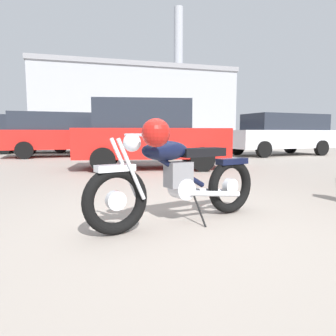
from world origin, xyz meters
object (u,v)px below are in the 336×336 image
red_hatchback_near (149,134)px  dark_sedan_left (32,134)px  pale_sedan_back (281,133)px  vintage_motorcycle (177,177)px  silver_sedan_mid (2,134)px  white_estate_far (63,133)px  blue_hatchback_right (124,135)px

red_hatchback_near → dark_sedan_left: same height
red_hatchback_near → pale_sedan_back: red_hatchback_near is taller
vintage_motorcycle → silver_sedan_mid: silver_sedan_mid is taller
vintage_motorcycle → white_estate_far: 10.43m
vintage_motorcycle → white_estate_far: bearing=-98.5°
blue_hatchback_right → silver_sedan_mid: size_ratio=1.08×
dark_sedan_left → blue_hatchback_right: bearing=-5.2°
blue_hatchback_right → pale_sedan_back: 7.53m
pale_sedan_back → blue_hatchback_right: bearing=-41.9°
dark_sedan_left → blue_hatchback_right: (4.37, 0.05, -0.08)m
vintage_motorcycle → silver_sedan_mid: 17.23m
red_hatchback_near → blue_hatchback_right: red_hatchback_near is taller
dark_sedan_left → pale_sedan_back: bearing=-25.3°
silver_sedan_mid → white_estate_far: bearing=-59.8°
blue_hatchback_right → silver_sedan_mid: silver_sedan_mid is taller
dark_sedan_left → silver_sedan_mid: 3.81m
blue_hatchback_right → pale_sedan_back: (6.45, -3.89, 0.10)m
dark_sedan_left → silver_sedan_mid: size_ratio=1.01×
blue_hatchback_right → white_estate_far: 3.84m
white_estate_far → pale_sedan_back: 9.11m
red_hatchback_near → blue_hatchback_right: bearing=97.2°
dark_sedan_left → white_estate_far: (1.77, -2.78, 0.02)m
dark_sedan_left → pale_sedan_back: 11.48m
vintage_motorcycle → dark_sedan_left: bearing=-93.9°
blue_hatchback_right → white_estate_far: white_estate_far is taller
blue_hatchback_right → vintage_motorcycle: bearing=83.6°
vintage_motorcycle → red_hatchback_near: size_ratio=0.49×
red_hatchback_near → vintage_motorcycle: bearing=-88.8°
dark_sedan_left → pale_sedan_back: (10.82, -3.84, 0.02)m
vintage_motorcycle → white_estate_far: (-2.36, 10.15, 0.45)m
vintage_motorcycle → dark_sedan_left: dark_sedan_left is taller
pale_sedan_back → silver_sedan_mid: bearing=-38.7°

